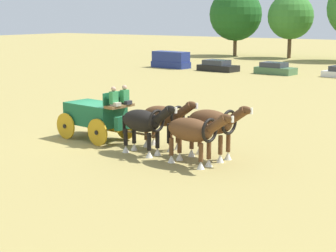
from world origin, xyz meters
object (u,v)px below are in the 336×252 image
Objects in this scene: draft_horse_lead_off at (193,132)px; parked_vehicle_c at (275,69)px; show_wagon at (98,115)px; draft_horse_lead_near at (213,124)px; parked_vehicle_b at (218,66)px; draft_horse_rear_near at (164,118)px; draft_horse_rear_off at (144,123)px; parked_vehicle_a at (171,60)px.

draft_horse_lead_off reaches higher than parked_vehicle_c.
draft_horse_lead_near is at bearing -0.45° from show_wagon.
draft_horse_lead_off is at bearing -62.36° from parked_vehicle_b.
draft_horse_rear_near is at bearing 173.51° from draft_horse_lead_near.
draft_horse_rear_off is at bearing 173.51° from draft_horse_lead_off.
draft_horse_rear_off is at bearing -65.83° from parked_vehicle_b.
show_wagon reaches higher than parked_vehicle_b.
show_wagon is 1.35× the size of parked_vehicle_b.
draft_horse_lead_near reaches higher than parked_vehicle_b.
parked_vehicle_a is at bearing 178.26° from parked_vehicle_b.
show_wagon is 1.89× the size of draft_horse_rear_near.
parked_vehicle_a is 1.12× the size of parked_vehicle_c.
draft_horse_rear_off is 0.96× the size of draft_horse_lead_near.
draft_horse_lead_off reaches higher than parked_vehicle_a.
draft_horse_rear_near is 0.68× the size of parked_vehicle_a.
parked_vehicle_a is at bearing 126.34° from draft_horse_lead_near.
show_wagon is at bearing 167.48° from draft_horse_lead_off.
draft_horse_rear_near is at bearing 146.87° from draft_horse_lead_off.
parked_vehicle_a is (-17.08, 31.57, -0.32)m from show_wagon.
draft_horse_lead_off reaches higher than parked_vehicle_b.
draft_horse_rear_near reaches higher than parked_vehicle_a.
parked_vehicle_a is (-20.54, 32.62, -0.49)m from draft_horse_rear_off.
parked_vehicle_c is (-11.00, 33.27, -0.84)m from draft_horse_lead_off.
draft_horse_lead_off is 0.70× the size of parked_vehicle_a.
draft_horse_rear_near reaches higher than draft_horse_lead_off.
draft_horse_lead_near is 1.30m from draft_horse_lead_off.
show_wagon is 6.19m from draft_horse_lead_off.
draft_horse_rear_off is (-0.16, -1.29, -0.01)m from draft_horse_rear_near.
parked_vehicle_c is at bearing 1.70° from parked_vehicle_a.
draft_horse_lead_near is 0.73× the size of parked_vehicle_b.
draft_horse_lead_near is (2.56, -0.29, 0.08)m from draft_horse_rear_near.
show_wagon is at bearing -81.18° from parked_vehicle_c.
show_wagon is at bearing 163.14° from draft_horse_rear_off.
draft_horse_rear_near is 32.84m from parked_vehicle_c.
parked_vehicle_c is (-4.95, 31.93, -0.68)m from show_wagon.
parked_vehicle_b is at bearing 114.17° from draft_horse_rear_off.
draft_horse_rear_near is 0.71× the size of parked_vehicle_b.
draft_horse_rear_near is at bearing -64.72° from parked_vehicle_b.
draft_horse_lead_off is (2.43, -1.58, -0.04)m from draft_horse_rear_near.
draft_horse_lead_near reaches higher than draft_horse_rear_near.
draft_horse_rear_near is at bearing 83.09° from draft_horse_rear_off.
draft_horse_lead_off is (-0.14, -1.29, -0.11)m from draft_horse_lead_near.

